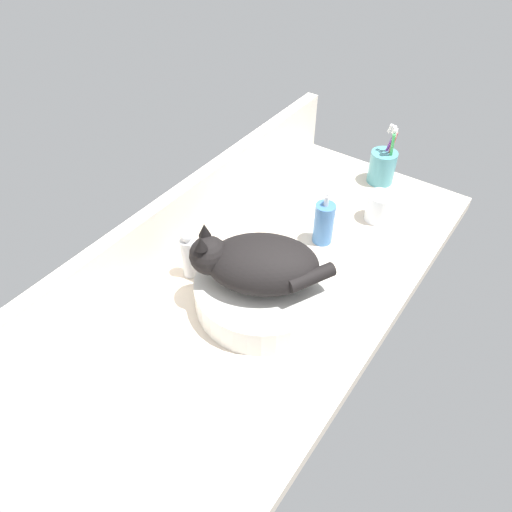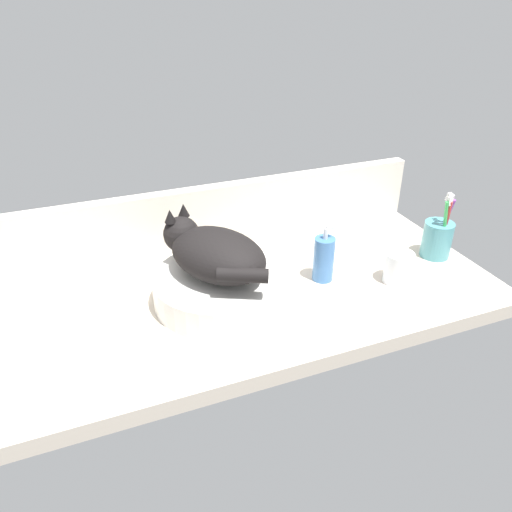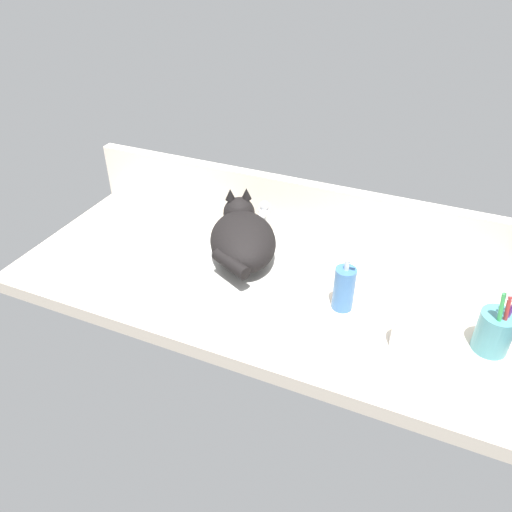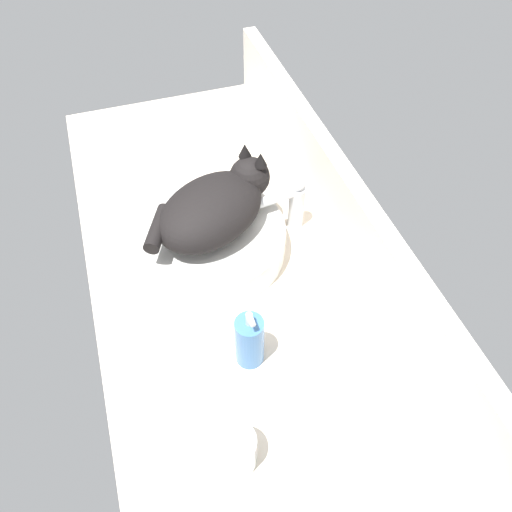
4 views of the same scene
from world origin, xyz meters
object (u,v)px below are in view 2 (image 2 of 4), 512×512
object	(u,v)px
toothbrush_cup	(437,238)
water_glass	(398,269)
sink_basin	(219,288)
cat	(213,252)
faucet	(189,241)
soap_dispenser	(324,259)

from	to	relation	value
toothbrush_cup	water_glass	world-z (taller)	toothbrush_cup
sink_basin	toothbrush_cup	world-z (taller)	toothbrush_cup
cat	water_glass	world-z (taller)	cat
sink_basin	water_glass	world-z (taller)	water_glass
sink_basin	faucet	bearing A→B (deg)	96.72
toothbrush_cup	sink_basin	bearing A→B (deg)	178.85
faucet	water_glass	distance (cm)	54.82
toothbrush_cup	soap_dispenser	bearing A→B (deg)	178.73
toothbrush_cup	water_glass	size ratio (longest dim) A/B	2.29
sink_basin	faucet	world-z (taller)	faucet
sink_basin	soap_dispenser	xyz separation A→B (cm)	(27.73, -0.48, 2.45)
sink_basin	water_glass	xyz separation A→B (cm)	(44.96, -8.51, 0.04)
sink_basin	toothbrush_cup	distance (cm)	62.79
cat	soap_dispenser	size ratio (longest dim) A/B	2.00
faucet	water_glass	world-z (taller)	faucet
sink_basin	water_glass	distance (cm)	45.76
soap_dispenser	water_glass	size ratio (longest dim) A/B	1.85
cat	toothbrush_cup	distance (cm)	63.99
soap_dispenser	water_glass	world-z (taller)	soap_dispenser
cat	water_glass	xyz separation A→B (cm)	(45.71, -9.66, -9.31)
cat	faucet	world-z (taller)	cat
cat	faucet	size ratio (longest dim) A/B	2.22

